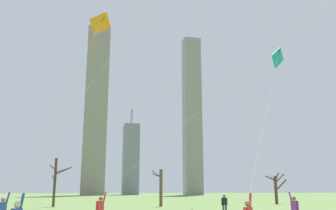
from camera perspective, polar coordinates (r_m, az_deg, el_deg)
name	(u,v)px	position (r m, az deg, el deg)	size (l,w,h in m)	color
kite_flyer_foreground_right_purple	(170,146)	(21.13, 0.31, -6.38)	(16.28, 2.28, 15.89)	gray
kite_flyer_midfield_left_red	(264,151)	(22.73, 14.81, -6.90)	(7.21, 7.14, 21.94)	black
kite_flyer_midfield_center_orange	(40,165)	(14.13, -19.34, -8.84)	(3.14, 5.25, 10.94)	#33384C
kite_flyer_far_back_teal	(256,178)	(14.68, 13.59, -11.04)	(4.88, 5.13, 9.56)	#33384C
kite_flyer_foreground_left_white	(46,152)	(20.56, -18.58, -6.97)	(10.79, 4.61, 18.90)	#726656
bystander_watching_nearby	(224,204)	(28.91, 8.82, -15.07)	(0.50, 0.26, 1.62)	#33384C
bare_tree_right_of_center	(161,187)	(45.54, -1.14, -12.68)	(1.91, 1.89, 4.41)	brown
bare_tree_center	(56,181)	(46.53, -17.16, -11.22)	(2.58, 1.62, 5.72)	#4C3828
bare_tree_rightmost	(276,187)	(55.85, 16.56, -12.17)	(3.12, 3.14, 4.36)	#4C3828
skyline_wide_slab	(131,159)	(150.51, -5.86, -8.41)	(6.07, 9.92, 35.00)	gray
skyline_tall_tower	(96,107)	(138.71, -11.17, -0.39)	(8.41, 5.32, 63.72)	gray
skyline_squat_block	(192,114)	(142.45, 3.78, -1.37)	(6.63, 5.37, 61.65)	gray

